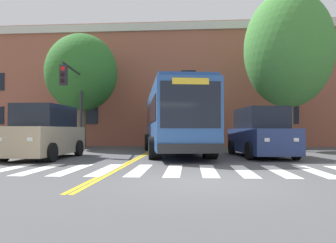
% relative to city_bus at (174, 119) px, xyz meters
% --- Properties ---
extents(ground_plane, '(120.00, 120.00, 0.00)m').
position_rel_city_bus_xyz_m(ground_plane, '(1.28, -9.58, -1.87)').
color(ground_plane, '#4C4C4F').
extents(crosswalk, '(12.37, 3.28, 0.01)m').
position_rel_city_bus_xyz_m(crosswalk, '(0.98, -7.30, -1.87)').
color(crosswalk, white).
rests_on(crosswalk, ground).
extents(lane_line_yellow_inner, '(0.12, 36.00, 0.01)m').
position_rel_city_bus_xyz_m(lane_line_yellow_inner, '(-1.51, 6.70, -1.87)').
color(lane_line_yellow_inner, gold).
rests_on(lane_line_yellow_inner, ground).
extents(lane_line_yellow_outer, '(0.12, 36.00, 0.01)m').
position_rel_city_bus_xyz_m(lane_line_yellow_outer, '(-1.35, 6.70, -1.87)').
color(lane_line_yellow_outer, gold).
rests_on(lane_line_yellow_outer, ground).
extents(city_bus, '(4.37, 11.47, 3.46)m').
position_rel_city_bus_xyz_m(city_bus, '(0.00, 0.00, 0.00)').
color(city_bus, '#2D5699').
rests_on(city_bus, ground).
extents(car_tan_near_lane, '(2.23, 4.87, 2.35)m').
position_rel_city_bus_xyz_m(car_tan_near_lane, '(-5.48, -3.59, -0.76)').
color(car_tan_near_lane, tan).
rests_on(car_tan_near_lane, ground).
extents(car_navy_far_lane, '(2.68, 5.16, 2.29)m').
position_rel_city_bus_xyz_m(car_navy_far_lane, '(4.19, -1.92, -0.79)').
color(car_navy_far_lane, navy).
rests_on(car_navy_far_lane, ground).
extents(traffic_light_far_corner, '(0.68, 3.97, 5.02)m').
position_rel_city_bus_xyz_m(traffic_light_far_corner, '(-5.53, 0.01, 1.51)').
color(traffic_light_far_corner, '#28282D').
rests_on(traffic_light_far_corner, ground).
extents(street_tree_curbside_large, '(6.17, 6.04, 9.53)m').
position_rel_city_bus_xyz_m(street_tree_curbside_large, '(6.69, 2.30, 4.17)').
color(street_tree_curbside_large, brown).
rests_on(street_tree_curbside_large, ground).
extents(street_tree_curbside_small, '(6.68, 7.03, 7.65)m').
position_rel_city_bus_xyz_m(street_tree_curbside_small, '(-6.44, 3.75, 3.18)').
color(street_tree_curbside_small, brown).
rests_on(street_tree_curbside_small, ground).
extents(building_facade, '(38.17, 6.99, 9.63)m').
position_rel_city_bus_xyz_m(building_facade, '(0.68, 10.83, 2.95)').
color(building_facade, '#9E5642').
rests_on(building_facade, ground).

